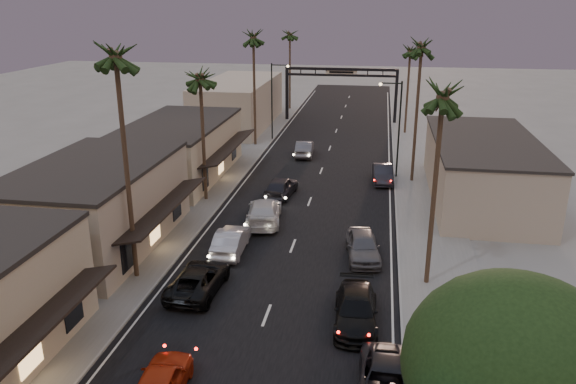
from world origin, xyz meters
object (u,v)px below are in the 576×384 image
(palm_ld, at_px, (253,34))
(palm_rb, at_px, (422,43))
(palm_lb, at_px, (115,49))
(streetlight_left, at_px, (274,95))
(palm_far, at_px, (290,32))
(oncoming_red, at_px, (160,384))
(oncoming_silver, at_px, (231,240))
(corner_tree, at_px, (516,375))
(curbside_black, at_px, (356,310))
(palm_lc, at_px, (200,73))
(oncoming_pickup, at_px, (198,279))
(arch, at_px, (341,81))
(palm_ra, at_px, (444,89))
(palm_rc, at_px, (411,48))
(curbside_near, at_px, (386,382))
(streetlight_right, at_px, (396,122))

(palm_ld, bearing_deg, palm_rb, -32.60)
(palm_lb, bearing_deg, streetlight_left, 87.33)
(palm_far, distance_m, oncoming_red, 67.31)
(palm_lb, bearing_deg, oncoming_silver, 43.12)
(corner_tree, bearing_deg, curbside_black, 112.50)
(palm_lc, height_order, oncoming_pickup, palm_lc)
(palm_lb, relative_size, palm_lc, 1.25)
(arch, bearing_deg, palm_ra, -79.41)
(streetlight_left, xyz_separation_m, palm_ra, (15.52, -34.00, 6.11))
(arch, height_order, palm_ld, palm_ld)
(palm_rc, bearing_deg, streetlight_left, -158.86)
(corner_tree, xyz_separation_m, curbside_near, (-3.28, 6.05, -5.27))
(palm_ra, xyz_separation_m, curbside_near, (-2.40, -10.50, -10.73))
(palm_lb, distance_m, oncoming_silver, 14.13)
(corner_tree, height_order, arch, corner_tree)
(arch, relative_size, curbside_black, 2.80)
(oncoming_pickup, bearing_deg, oncoming_red, 100.37)
(curbside_black, bearing_deg, oncoming_pickup, 165.45)
(palm_lc, height_order, curbside_near, palm_lc)
(arch, height_order, oncoming_silver, arch)
(palm_ld, bearing_deg, streetlight_right, -32.79)
(streetlight_right, distance_m, palm_rc, 19.75)
(oncoming_red, height_order, curbside_black, oncoming_red)
(streetlight_left, distance_m, palm_lb, 36.93)
(corner_tree, bearing_deg, curbside_near, 118.42)
(curbside_near, height_order, curbside_black, curbside_black)
(arch, xyz_separation_m, curbside_black, (4.69, -50.99, -4.75))
(palm_rc, xyz_separation_m, curbside_black, (-3.91, -45.00, -9.68))
(corner_tree, relative_size, oncoming_silver, 1.77)
(palm_rb, height_order, oncoming_red, palm_rb)
(palm_rb, height_order, oncoming_silver, palm_rb)
(streetlight_right, relative_size, streetlight_left, 1.00)
(corner_tree, height_order, oncoming_silver, corner_tree)
(corner_tree, xyz_separation_m, curbside_black, (-4.79, 11.55, -5.19))
(corner_tree, distance_m, oncoming_silver, 23.77)
(oncoming_red, xyz_separation_m, curbside_near, (9.22, 1.76, -0.10))
(palm_lb, height_order, palm_ld, palm_lb)
(curbside_black, bearing_deg, palm_lc, 125.44)
(palm_lb, xyz_separation_m, palm_rc, (17.20, 42.00, -2.92))
(streetlight_left, height_order, oncoming_silver, streetlight_left)
(streetlight_right, bearing_deg, oncoming_pickup, -115.07)
(streetlight_right, bearing_deg, palm_ld, 147.21)
(arch, relative_size, oncoming_silver, 3.06)
(oncoming_red, distance_m, curbside_black, 10.59)
(palm_lb, xyz_separation_m, palm_ra, (17.20, 2.00, -1.94))
(corner_tree, bearing_deg, oncoming_silver, 125.15)
(corner_tree, distance_m, palm_lb, 24.36)
(palm_lb, relative_size, curbside_black, 2.80)
(palm_lb, height_order, palm_far, palm_lb)
(palm_lc, bearing_deg, streetlight_right, 30.11)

